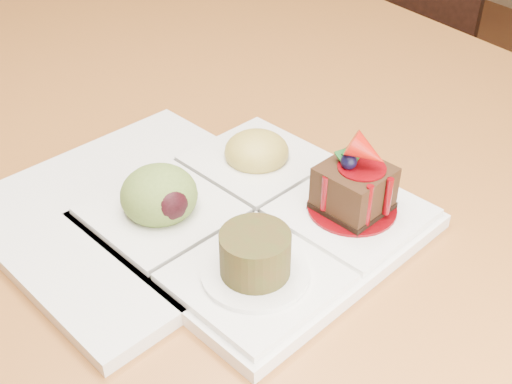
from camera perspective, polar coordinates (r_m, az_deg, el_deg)
dining_table at (r=0.84m, az=-15.69°, el=5.80°), size 1.00×1.80×0.75m
chair_right at (r=1.48m, az=10.24°, el=11.73°), size 0.51×0.51×0.88m
sampler_plate at (r=0.53m, az=-0.35°, el=-1.40°), size 0.27×0.27×0.09m
second_plate at (r=0.55m, az=-9.97°, el=-1.65°), size 0.28×0.28×0.01m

